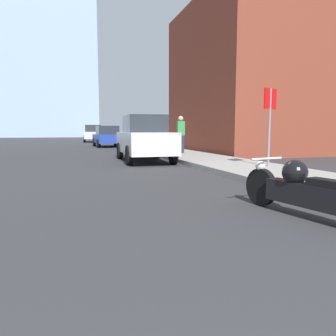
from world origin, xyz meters
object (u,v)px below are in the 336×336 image
Objects in this scene: parked_car_blue at (107,136)px; pedestrian at (181,134)px; stop_sign at (270,114)px; motorcycle at (308,190)px; parked_car_silver at (93,134)px; parked_car_white at (144,139)px.

pedestrian is at bearing -80.08° from parked_car_blue.
stop_sign is at bearing -82.73° from parked_car_blue.
pedestrian is (2.24, -10.19, 0.28)m from parked_car_blue.
stop_sign is (2.61, 4.78, 1.32)m from motorcycle.
pedestrian is at bearing -80.03° from parked_car_silver.
parked_car_white is at bearing 80.70° from motorcycle.
motorcycle is 0.56× the size of parked_car_white.
parked_car_blue is 10.92m from parked_car_silver.
parked_car_blue is 16.72m from stop_sign.
motorcycle is 8.94m from parked_car_white.
parked_car_white is at bearing -86.18° from parked_car_silver.
parked_car_silver is 27.55m from stop_sign.
pedestrian reaches higher than parked_car_white.
pedestrian is at bearing 68.80° from motorcycle.
motorcycle is 32.16m from parked_car_silver.
parked_car_white is 2.52× the size of pedestrian.
motorcycle is 5.61m from stop_sign.
pedestrian reaches higher than parked_car_silver.
stop_sign is (3.05, -27.37, 0.81)m from parked_car_silver.
stop_sign is (2.85, -4.14, 0.81)m from parked_car_white.
parked_car_silver reaches higher than parked_car_white.
parked_car_blue is 10.44m from pedestrian.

